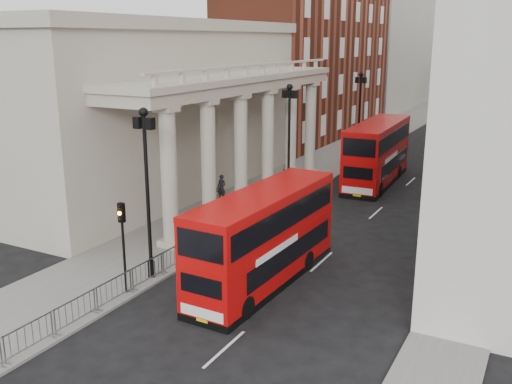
% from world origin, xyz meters
% --- Properties ---
extents(ground, '(260.00, 260.00, 0.00)m').
position_xyz_m(ground, '(0.00, 0.00, 0.00)').
color(ground, black).
rests_on(ground, ground).
extents(sidewalk_west, '(6.00, 140.00, 0.12)m').
position_xyz_m(sidewalk_west, '(-3.00, 30.00, 0.06)').
color(sidewalk_west, slate).
rests_on(sidewalk_west, ground).
extents(sidewalk_east, '(3.00, 140.00, 0.12)m').
position_xyz_m(sidewalk_east, '(13.50, 30.00, 0.06)').
color(sidewalk_east, slate).
rests_on(sidewalk_east, ground).
extents(kerb, '(0.20, 140.00, 0.14)m').
position_xyz_m(kerb, '(-0.05, 30.00, 0.07)').
color(kerb, slate).
rests_on(kerb, ground).
extents(portico_building, '(9.00, 28.00, 12.00)m').
position_xyz_m(portico_building, '(-10.50, 18.00, 6.00)').
color(portico_building, '#A8A08D').
rests_on(portico_building, ground).
extents(brick_building, '(9.00, 32.00, 22.00)m').
position_xyz_m(brick_building, '(-10.50, 48.00, 11.00)').
color(brick_building, maroon).
rests_on(brick_building, ground).
extents(west_building_far, '(9.00, 30.00, 20.00)m').
position_xyz_m(west_building_far, '(-10.50, 80.00, 10.00)').
color(west_building_far, '#A8A08D').
rests_on(west_building_far, ground).
extents(monument_column, '(8.00, 8.00, 54.20)m').
position_xyz_m(monument_column, '(6.00, 92.00, 15.98)').
color(monument_column, '#60605E').
rests_on(monument_column, ground).
extents(lamp_post_south, '(1.05, 0.44, 8.32)m').
position_xyz_m(lamp_post_south, '(-0.60, 4.00, 4.91)').
color(lamp_post_south, black).
rests_on(lamp_post_south, sidewalk_west).
extents(lamp_post_mid, '(1.05, 0.44, 8.32)m').
position_xyz_m(lamp_post_mid, '(-0.60, 20.00, 4.91)').
color(lamp_post_mid, black).
rests_on(lamp_post_mid, sidewalk_west).
extents(lamp_post_north, '(1.05, 0.44, 8.32)m').
position_xyz_m(lamp_post_north, '(-0.60, 36.00, 4.91)').
color(lamp_post_north, black).
rests_on(lamp_post_north, sidewalk_west).
extents(traffic_light, '(0.28, 0.33, 4.30)m').
position_xyz_m(traffic_light, '(-0.50, 1.98, 3.11)').
color(traffic_light, black).
rests_on(traffic_light, sidewalk_west).
extents(crowd_barriers, '(0.50, 18.75, 1.10)m').
position_xyz_m(crowd_barriers, '(-0.35, 2.23, 0.67)').
color(crowd_barriers, gray).
rests_on(crowd_barriers, sidewalk_west).
extents(bus_near, '(2.89, 10.63, 4.55)m').
position_xyz_m(bus_near, '(4.50, 6.25, 2.38)').
color(bus_near, '#BB0808').
rests_on(bus_near, ground).
extents(bus_far, '(3.30, 11.65, 4.98)m').
position_xyz_m(bus_far, '(3.56, 28.18, 2.60)').
color(bus_far, '#BC0808').
rests_on(bus_far, ground).
extents(pedestrian_a, '(0.71, 0.48, 1.90)m').
position_xyz_m(pedestrian_a, '(-4.66, 17.31, 1.07)').
color(pedestrian_a, black).
rests_on(pedestrian_a, sidewalk_west).
extents(pedestrian_b, '(0.97, 0.88, 1.63)m').
position_xyz_m(pedestrian_b, '(-4.72, 16.28, 0.94)').
color(pedestrian_b, '#282320').
rests_on(pedestrian_b, sidewalk_west).
extents(pedestrian_c, '(0.90, 0.62, 1.77)m').
position_xyz_m(pedestrian_c, '(-2.52, 23.87, 1.01)').
color(pedestrian_c, black).
rests_on(pedestrian_c, sidewalk_west).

